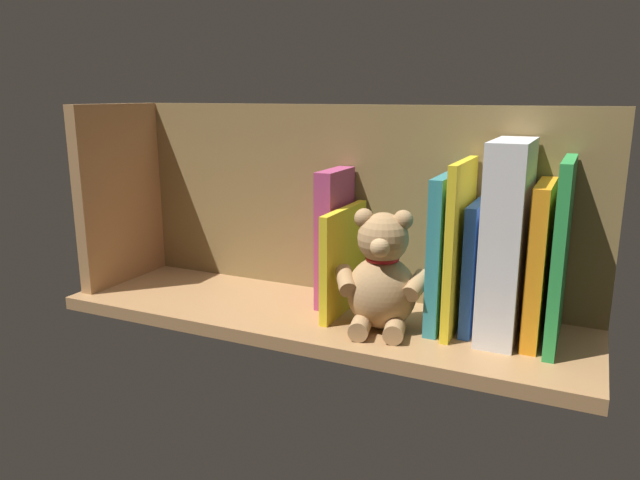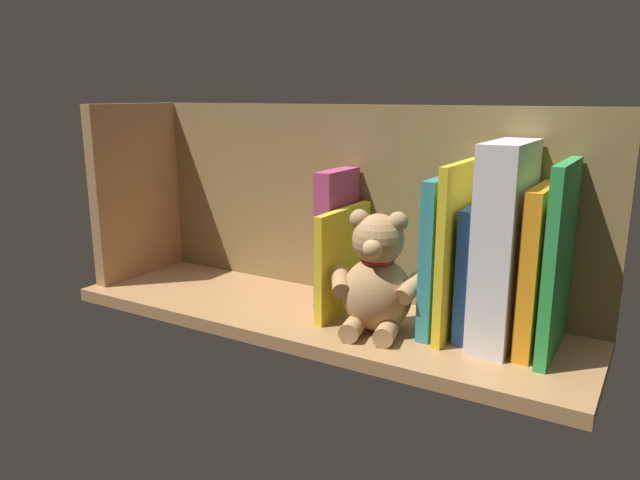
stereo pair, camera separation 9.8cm
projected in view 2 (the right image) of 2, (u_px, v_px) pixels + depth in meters
The scene contains 12 objects.
ground_plane at pixel (320, 316), 101.21cm from camera, with size 88.34×26.71×2.20cm, color #A87A4C.
shelf_back_panel at pixel (352, 202), 106.22cm from camera, with size 88.34×1.50×33.71cm, color olive.
shelf_side_divider at pixel (136, 191), 117.90cm from camera, with size 2.40×20.71×33.71cm, color #A87A4C.
book_0 at pixel (559, 260), 81.37cm from camera, with size 1.61×15.63×26.90cm, color green.
book_1 at pixel (538, 269), 83.71cm from camera, with size 2.32×14.34×23.33cm, color orange.
dictionary_thick_white at pixel (504, 245), 84.94cm from camera, with size 5.51×15.20×29.19cm, color silver.
book_2 at pixel (474, 270), 89.29cm from camera, with size 1.69×12.90×19.79cm, color blue.
book_3 at pixel (457, 250), 88.62cm from camera, with size 1.29×15.49×25.98cm, color yellow.
book_4 at pixel (442, 254), 90.58cm from camera, with size 2.01×14.40×23.71cm, color teal.
teddy_bear at pixel (377, 279), 90.50cm from camera, with size 14.86×13.51×18.73cm.
book_5 at pixel (344, 261), 98.44cm from camera, with size 1.37×16.68×17.49cm, color yellow.
book_6 at pixel (337, 238), 101.78cm from camera, with size 2.95×10.61×23.24cm, color #B23F72.
Camera 2 is at (-48.71, 81.88, 35.40)cm, focal length 33.60 mm.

